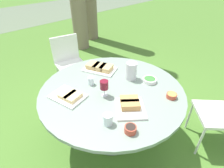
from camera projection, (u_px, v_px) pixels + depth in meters
ground_plane at (112, 136)px, 2.24m from camera, size 40.00×40.00×0.00m
dining_table at (112, 96)px, 1.87m from camera, size 1.49×1.49×0.75m
chair_far_back at (69, 60)px, 2.87m from camera, size 0.53×0.51×0.89m
water_pitcher at (131, 71)px, 1.92m from camera, size 0.13×0.12×0.20m
wine_glass at (104, 85)px, 1.66m from camera, size 0.08×0.08×0.17m
platter_bread_main at (69, 96)px, 1.68m from camera, size 0.30×0.37×0.06m
platter_charcuterie at (100, 68)px, 2.12m from camera, size 0.36×0.44×0.07m
platter_sandwich_side at (130, 105)px, 1.56m from camera, size 0.38×0.39×0.07m
bowl_fries at (172, 95)px, 1.69m from camera, size 0.10×0.10×0.04m
bowl_salad at (150, 80)px, 1.91m from camera, size 0.15×0.15×0.04m
bowl_olives at (130, 129)px, 1.33m from camera, size 0.09×0.09×0.06m
cup_water_near at (108, 119)px, 1.39m from camera, size 0.08×0.08×0.10m
cup_water_far at (91, 81)px, 1.86m from camera, size 0.06×0.06×0.09m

